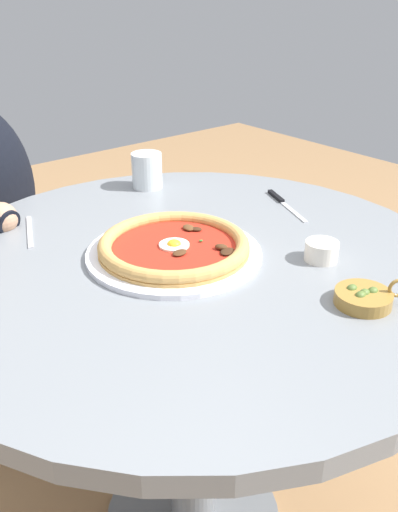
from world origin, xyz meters
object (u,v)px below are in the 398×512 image
(water_glass, at_px, (147,173))
(olive_pan, at_px, (364,297))
(pizza_on_plate, at_px, (174,247))
(steak_knife, at_px, (281,201))
(fork_utensil, at_px, (30,231))
(dining_table, at_px, (192,313))
(ramekin_capers, at_px, (322,250))

(water_glass, height_order, olive_pan, water_glass)
(pizza_on_plate, xyz_separation_m, steak_knife, (-0.36, -0.06, -0.01))
(olive_pan, bearing_deg, fork_utensil, -64.27)
(dining_table, distance_m, fork_utensil, 0.38)
(ramekin_capers, height_order, olive_pan, olive_pan)
(pizza_on_plate, bearing_deg, fork_utensil, -59.09)
(steak_knife, bearing_deg, olive_pan, 59.20)
(pizza_on_plate, distance_m, fork_utensil, 0.32)
(dining_table, distance_m, pizza_on_plate, 0.15)
(dining_table, relative_size, fork_utensil, 6.65)
(water_glass, relative_size, olive_pan, 0.84)
(dining_table, height_order, steak_knife, steak_knife)
(dining_table, distance_m, olive_pan, 0.35)
(dining_table, relative_size, ramekin_capers, 16.46)
(water_glass, height_order, ramekin_capers, water_glass)
(pizza_on_plate, relative_size, steak_knife, 1.80)
(dining_table, bearing_deg, water_glass, -113.35)
(ramekin_capers, bearing_deg, steak_knife, -123.27)
(pizza_on_plate, height_order, steak_knife, pizza_on_plate)
(olive_pan, bearing_deg, water_glass, -94.44)
(steak_knife, distance_m, ramekin_capers, 0.30)
(pizza_on_plate, distance_m, water_glass, 0.39)
(ramekin_capers, bearing_deg, pizza_on_plate, -43.60)
(olive_pan, bearing_deg, steak_knife, -120.80)
(dining_table, xyz_separation_m, olive_pan, (-0.11, 0.31, 0.14))
(pizza_on_plate, height_order, ramekin_capers, same)
(water_glass, bearing_deg, pizza_on_plate, 62.44)
(steak_knife, bearing_deg, water_glass, -57.78)
(dining_table, bearing_deg, olive_pan, 109.44)
(olive_pan, bearing_deg, pizza_on_plate, -68.95)
(ramekin_capers, bearing_deg, water_glass, -88.08)
(dining_table, xyz_separation_m, ramekin_capers, (-0.18, 0.16, 0.15))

